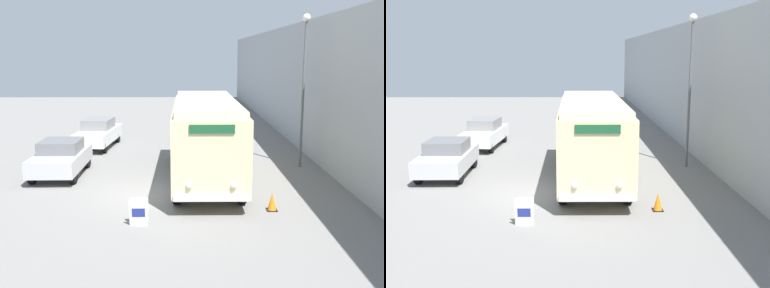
# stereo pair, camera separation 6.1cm
# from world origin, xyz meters

# --- Properties ---
(ground_plane) EXTENTS (80.00, 80.00, 0.00)m
(ground_plane) POSITION_xyz_m (0.00, 0.00, 0.00)
(ground_plane) COLOR slate
(building_wall_right) EXTENTS (0.30, 60.00, 7.00)m
(building_wall_right) POSITION_xyz_m (7.65, 10.00, 3.50)
(building_wall_right) COLOR #9EA3A8
(building_wall_right) RESTS_ON ground_plane
(vintage_bus) EXTENTS (2.63, 9.24, 3.41)m
(vintage_bus) POSITION_xyz_m (1.97, 2.23, 1.93)
(vintage_bus) COLOR black
(vintage_bus) RESTS_ON ground_plane
(sign_board) EXTENTS (0.58, 0.32, 0.84)m
(sign_board) POSITION_xyz_m (-0.33, -3.01, 0.40)
(sign_board) COLOR gray
(sign_board) RESTS_ON ground_plane
(streetlamp) EXTENTS (0.36, 0.36, 7.01)m
(streetlamp) POSITION_xyz_m (6.53, 4.37, 4.49)
(streetlamp) COLOR #595E60
(streetlamp) RESTS_ON ground_plane
(parked_car_near) EXTENTS (1.96, 4.08, 1.56)m
(parked_car_near) POSITION_xyz_m (-4.34, 2.97, 0.80)
(parked_car_near) COLOR black
(parked_car_near) RESTS_ON ground_plane
(parked_car_mid) EXTENTS (2.10, 4.59, 1.63)m
(parked_car_mid) POSITION_xyz_m (-3.87, 9.10, 0.83)
(parked_car_mid) COLOR black
(parked_car_mid) RESTS_ON ground_plane
(traffic_cone) EXTENTS (0.36, 0.36, 0.62)m
(traffic_cone) POSITION_xyz_m (4.07, -1.70, 0.30)
(traffic_cone) COLOR black
(traffic_cone) RESTS_ON ground_plane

